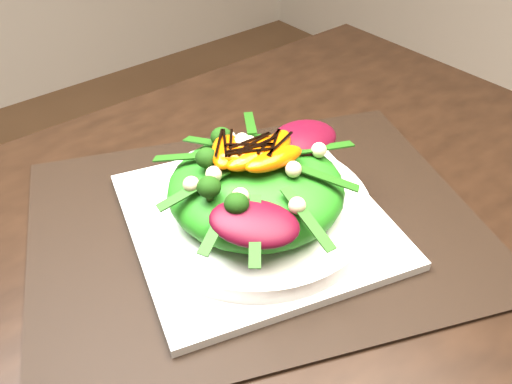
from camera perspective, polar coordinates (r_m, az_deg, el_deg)
placemat at (r=0.62m, az=0.00°, el=-3.36°), size 0.61×0.54×0.00m
plate_base at (r=0.61m, az=-0.00°, el=-2.85°), size 0.34×0.34×0.01m
salad_bowl at (r=0.60m, az=-0.00°, el=-1.81°), size 0.31×0.31×0.02m
lettuce_mound at (r=0.58m, az=-0.00°, el=0.43°), size 0.23×0.23×0.07m
radicchio_leaf at (r=0.62m, az=5.15°, el=5.72°), size 0.09×0.06×0.02m
orange_segment at (r=0.57m, az=-3.46°, el=4.18°), size 0.07×0.04×0.02m
broccoli_floret at (r=0.55m, az=-7.20°, el=2.56°), size 0.04×0.04×0.03m
macadamia_nut at (r=0.56m, az=5.01°, el=2.86°), size 0.02×0.02×0.02m
balsamic_drizzle at (r=0.56m, az=-3.50°, el=5.01°), size 0.04×0.01×0.00m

